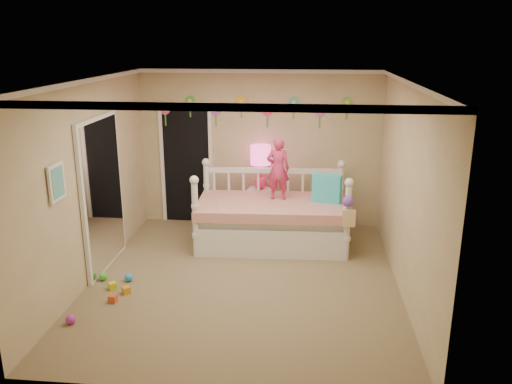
# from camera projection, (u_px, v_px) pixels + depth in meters

# --- Properties ---
(floor) EXTENTS (4.00, 4.50, 0.01)m
(floor) POSITION_uv_depth(u_px,v_px,m) (244.00, 281.00, 6.82)
(floor) COLOR #7F684C
(floor) RESTS_ON ground
(ceiling) EXTENTS (4.00, 4.50, 0.01)m
(ceiling) POSITION_uv_depth(u_px,v_px,m) (243.00, 80.00, 6.08)
(ceiling) COLOR white
(ceiling) RESTS_ON floor
(back_wall) EXTENTS (4.00, 0.01, 2.60)m
(back_wall) POSITION_uv_depth(u_px,v_px,m) (260.00, 149.00, 8.59)
(back_wall) COLOR tan
(back_wall) RESTS_ON floor
(left_wall) EXTENTS (0.01, 4.50, 2.60)m
(left_wall) POSITION_uv_depth(u_px,v_px,m) (89.00, 182.00, 6.64)
(left_wall) COLOR tan
(left_wall) RESTS_ON floor
(right_wall) EXTENTS (0.01, 4.50, 2.60)m
(right_wall) POSITION_uv_depth(u_px,v_px,m) (407.00, 191.00, 6.26)
(right_wall) COLOR tan
(right_wall) RESTS_ON floor
(crown_molding) EXTENTS (4.00, 4.50, 0.06)m
(crown_molding) POSITION_uv_depth(u_px,v_px,m) (243.00, 83.00, 6.08)
(crown_molding) COLOR white
(crown_molding) RESTS_ON ceiling
(daybed) EXTENTS (2.34, 1.32, 1.25)m
(daybed) POSITION_uv_depth(u_px,v_px,m) (272.00, 206.00, 7.87)
(daybed) COLOR white
(daybed) RESTS_ON floor
(pillow_turquoise) EXTENTS (0.45, 0.27, 0.43)m
(pillow_turquoise) POSITION_uv_depth(u_px,v_px,m) (327.00, 188.00, 7.76)
(pillow_turquoise) COLOR #29CECF
(pillow_turquoise) RESTS_ON daybed
(pillow_lime) EXTENTS (0.34, 0.13, 0.32)m
(pillow_lime) POSITION_uv_depth(u_px,v_px,m) (327.00, 189.00, 7.91)
(pillow_lime) COLOR #ACD842
(pillow_lime) RESTS_ON daybed
(child) EXTENTS (0.36, 0.24, 0.96)m
(child) POSITION_uv_depth(u_px,v_px,m) (278.00, 169.00, 7.84)
(child) COLOR #D53063
(child) RESTS_ON daybed
(nightstand) EXTENTS (0.44, 0.36, 0.68)m
(nightstand) POSITION_uv_depth(u_px,v_px,m) (260.00, 208.00, 8.66)
(nightstand) COLOR white
(nightstand) RESTS_ON floor
(table_lamp) EXTENTS (0.33, 0.33, 0.73)m
(table_lamp) POSITION_uv_depth(u_px,v_px,m) (261.00, 160.00, 8.42)
(table_lamp) COLOR #F4205D
(table_lamp) RESTS_ON nightstand
(closet_doorway) EXTENTS (0.90, 0.04, 2.07)m
(closet_doorway) POSITION_uv_depth(u_px,v_px,m) (187.00, 163.00, 8.77)
(closet_doorway) COLOR black
(closet_doorway) RESTS_ON back_wall
(flower_decals) EXTENTS (3.40, 0.02, 0.50)m
(flower_decals) POSITION_uv_depth(u_px,v_px,m) (254.00, 111.00, 8.41)
(flower_decals) COLOR #B2668C
(flower_decals) RESTS_ON back_wall
(mirror_closet) EXTENTS (0.07, 1.30, 2.10)m
(mirror_closet) POSITION_uv_depth(u_px,v_px,m) (103.00, 194.00, 6.99)
(mirror_closet) COLOR white
(mirror_closet) RESTS_ON left_wall
(wall_picture) EXTENTS (0.05, 0.34, 0.42)m
(wall_picture) POSITION_uv_depth(u_px,v_px,m) (56.00, 182.00, 5.70)
(wall_picture) COLOR white
(wall_picture) RESTS_ON left_wall
(hanging_bag) EXTENTS (0.20, 0.16, 0.36)m
(hanging_bag) POSITION_uv_depth(u_px,v_px,m) (348.00, 212.00, 7.16)
(hanging_bag) COLOR beige
(hanging_bag) RESTS_ON daybed
(toy_scatter) EXTENTS (1.24, 1.51, 0.11)m
(toy_scatter) POSITION_uv_depth(u_px,v_px,m) (105.00, 301.00, 6.18)
(toy_scatter) COLOR #996666
(toy_scatter) RESTS_ON floor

